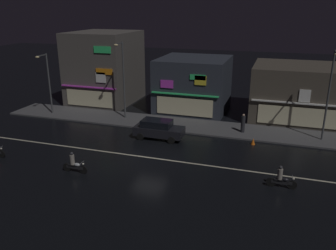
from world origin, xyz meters
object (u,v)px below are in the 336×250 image
(streetlamp_east, at_px, (330,89))
(parked_car_near_kerb, at_px, (158,129))
(streetlamp_mid, at_px, (123,75))
(pedestrian_on_sidewalk, at_px, (243,124))
(traffic_cone, at_px, (253,141))
(streetlamp_west, at_px, (47,79))
(motorcycle_following, at_px, (281,179))
(motorcycle_opposite_lane, at_px, (74,164))

(streetlamp_east, height_order, parked_car_near_kerb, streetlamp_east)
(streetlamp_mid, height_order, pedestrian_on_sidewalk, streetlamp_mid)
(parked_car_near_kerb, distance_m, traffic_cone, 8.14)
(streetlamp_west, height_order, parked_car_near_kerb, streetlamp_west)
(motorcycle_following, xyz_separation_m, motorcycle_opposite_lane, (-13.75, -2.16, 0.00))
(streetlamp_west, relative_size, streetlamp_mid, 0.83)
(streetlamp_east, distance_m, pedestrian_on_sidewalk, 7.65)
(streetlamp_west, bearing_deg, motorcycle_following, -20.66)
(streetlamp_east, distance_m, motorcycle_following, 10.70)
(motorcycle_opposite_lane, bearing_deg, traffic_cone, -144.83)
(pedestrian_on_sidewalk, height_order, parked_car_near_kerb, pedestrian_on_sidewalk)
(streetlamp_west, relative_size, motorcycle_following, 3.33)
(streetlamp_west, xyz_separation_m, motorcycle_following, (23.57, -8.89, -3.29))
(streetlamp_west, distance_m, motorcycle_opposite_lane, 15.14)
(traffic_cone, bearing_deg, motorcycle_opposite_lane, -141.45)
(pedestrian_on_sidewalk, distance_m, motorcycle_following, 10.01)
(streetlamp_east, relative_size, parked_car_near_kerb, 1.77)
(streetlamp_east, relative_size, pedestrian_on_sidewalk, 4.41)
(streetlamp_west, height_order, pedestrian_on_sidewalk, streetlamp_west)
(pedestrian_on_sidewalk, xyz_separation_m, motorcycle_following, (3.46, -9.39, -0.30))
(streetlamp_mid, height_order, motorcycle_opposite_lane, streetlamp_mid)
(streetlamp_east, xyz_separation_m, traffic_cone, (-5.56, -2.44, -4.32))
(motorcycle_following, height_order, traffic_cone, motorcycle_following)
(motorcycle_following, relative_size, motorcycle_opposite_lane, 1.00)
(traffic_cone, bearing_deg, parked_car_near_kerb, -172.55)
(streetlamp_west, xyz_separation_m, motorcycle_opposite_lane, (9.82, -11.05, -3.29))
(pedestrian_on_sidewalk, relative_size, motorcycle_opposite_lane, 0.91)
(motorcycle_following, distance_m, traffic_cone, 7.34)
(traffic_cone, bearing_deg, motorcycle_following, -71.67)
(motorcycle_following, bearing_deg, streetlamp_west, -27.30)
(streetlamp_west, height_order, motorcycle_following, streetlamp_west)
(streetlamp_mid, relative_size, motorcycle_opposite_lane, 4.03)
(pedestrian_on_sidewalk, height_order, motorcycle_opposite_lane, pedestrian_on_sidewalk)
(streetlamp_west, height_order, streetlamp_mid, streetlamp_mid)
(streetlamp_east, distance_m, parked_car_near_kerb, 14.54)
(streetlamp_west, bearing_deg, traffic_cone, -5.19)
(streetlamp_west, distance_m, streetlamp_mid, 8.18)
(pedestrian_on_sidewalk, relative_size, parked_car_near_kerb, 0.40)
(parked_car_near_kerb, bearing_deg, streetlamp_west, -12.72)
(streetlamp_mid, relative_size, motorcycle_following, 4.03)
(motorcycle_opposite_lane, bearing_deg, motorcycle_following, -174.43)
(streetlamp_west, height_order, traffic_cone, streetlamp_west)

